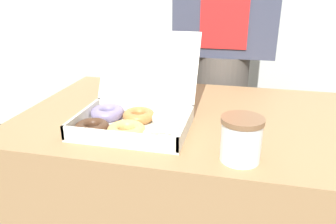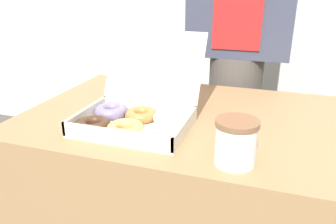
% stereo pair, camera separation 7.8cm
% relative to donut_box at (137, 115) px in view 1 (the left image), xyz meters
% --- Properties ---
extents(table, '(1.07, 0.70, 0.75)m').
position_rel_donut_box_xyz_m(table, '(0.13, 0.13, -0.41)').
color(table, '#99754C').
rests_on(table, ground_plane).
extents(donut_box, '(0.34, 0.37, 0.25)m').
position_rel_donut_box_xyz_m(donut_box, '(0.00, 0.00, 0.00)').
color(donut_box, silver).
rests_on(donut_box, table).
extents(coffee_cup, '(0.10, 0.10, 0.11)m').
position_rel_donut_box_xyz_m(coffee_cup, '(0.30, -0.13, 0.02)').
color(coffee_cup, white).
rests_on(coffee_cup, table).
extents(person_customer, '(0.44, 0.24, 1.58)m').
position_rel_donut_box_xyz_m(person_customer, '(0.20, 0.66, 0.06)').
color(person_customer, '#4C4742').
rests_on(person_customer, ground_plane).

